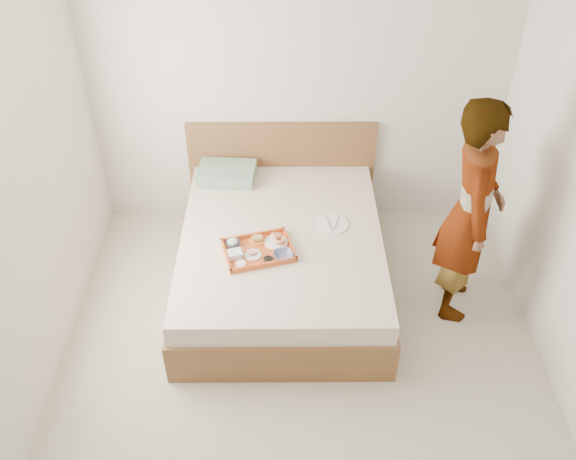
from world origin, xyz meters
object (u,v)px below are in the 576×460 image
(bed, at_px, (282,259))
(person, at_px, (471,213))
(tray, at_px, (258,250))
(dinner_plate, at_px, (332,224))

(bed, xyz_separation_m, person, (1.35, -0.21, 0.63))
(bed, distance_m, person, 1.51)
(bed, height_order, tray, tray)
(person, bearing_deg, dinner_plate, 82.30)
(bed, relative_size, dinner_plate, 7.91)
(tray, height_order, dinner_plate, tray)
(bed, bearing_deg, tray, -128.47)
(person, bearing_deg, tray, 101.22)
(bed, xyz_separation_m, dinner_plate, (0.40, 0.11, 0.27))
(bed, height_order, dinner_plate, dinner_plate)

